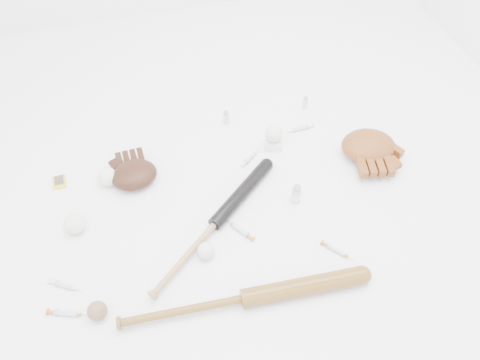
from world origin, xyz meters
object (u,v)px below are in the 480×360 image
object	(u,v)px
glove_dark	(134,175)
bat_wood	(244,298)
bat_dark	(215,224)
pedestal	(273,143)

from	to	relation	value
glove_dark	bat_wood	bearing A→B (deg)	-68.27
bat_dark	bat_wood	bearing A→B (deg)	-125.51
bat_wood	pedestal	xyz separation A→B (m)	(0.34, 0.69, -0.01)
bat_dark	bat_wood	world-z (taller)	bat_wood
bat_dark	pedestal	distance (m)	0.51
glove_dark	pedestal	world-z (taller)	glove_dark
bat_wood	bat_dark	bearing A→B (deg)	97.63
glove_dark	pedestal	size ratio (longest dim) A/B	3.10
bat_wood	pedestal	world-z (taller)	bat_wood
bat_dark	glove_dark	world-z (taller)	glove_dark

